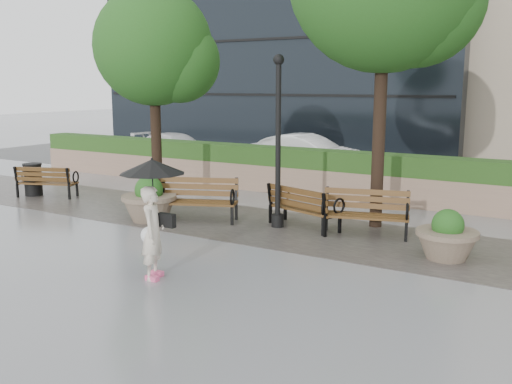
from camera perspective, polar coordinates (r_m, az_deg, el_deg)
The scene contains 16 objects.
ground at distance 10.50m, azimuth -5.43°, elevation -7.13°, with size 100.00×100.00×0.00m, color gray.
cobble_strip at distance 12.94m, azimuth 2.45°, elevation -3.63°, with size 28.00×3.20×0.01m, color #383330.
hedge_wall at distance 16.37m, azimuth 9.15°, elevation 1.63°, with size 24.00×0.80×1.35m.
asphalt_street at distance 20.20m, azimuth 13.32°, elevation 1.29°, with size 40.00×7.00×0.00m, color black.
bench_0 at distance 17.50m, azimuth -20.16°, elevation 0.37°, with size 1.80×1.22×0.90m.
bench_1 at distance 13.60m, azimuth -5.92°, elevation -1.69°, with size 2.02×1.41×1.02m.
bench_2 at distance 12.93m, azimuth 4.78°, elevation -2.41°, with size 1.88×1.19×0.95m.
bench_3 at distance 12.45m, azimuth 10.83°, elevation -3.03°, with size 1.94×1.17×0.98m.
planter_left at distance 13.78m, azimuth -10.62°, elevation -1.13°, with size 1.29×1.29×1.09m.
planter_right at distance 11.17m, azimuth 18.55°, elevation -4.56°, with size 1.14×1.14×0.95m.
trash_bin at distance 17.87m, azimuth -21.39°, elevation 1.09°, with size 0.54×0.54×0.90m, color black.
lamppost at distance 12.74m, azimuth 2.22°, elevation 3.87°, with size 0.28×0.28×3.85m.
tree_0 at distance 15.67m, azimuth -9.61°, elevation 13.77°, with size 3.25×3.12×5.76m.
car_left at distance 23.85m, azimuth -7.97°, elevation 4.35°, with size 1.71×4.20×1.22m, color white.
car_right at distance 20.67m, azimuth 5.04°, elevation 3.75°, with size 1.52×4.36×1.44m, color white.
pedestrian at distance 9.56m, azimuth -10.28°, elevation -1.48°, with size 1.09×1.09×2.00m.
Camera 1 is at (5.94, -8.04, 3.21)m, focal length 40.00 mm.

